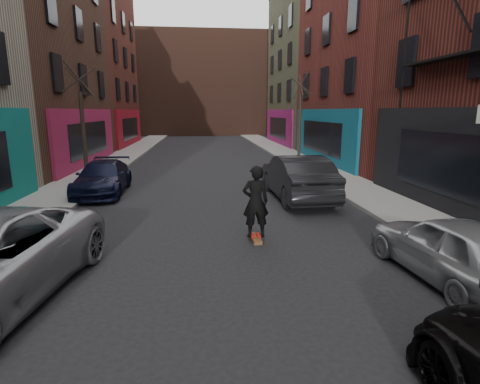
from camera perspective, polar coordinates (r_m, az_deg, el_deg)
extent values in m
cube|color=gray|center=(31.86, -16.40, 5.78)|extent=(2.50, 84.00, 0.13)
cube|color=gray|center=(32.06, 6.27, 6.24)|extent=(2.50, 84.00, 0.13)
cube|color=#47281E|center=(57.28, -5.66, 15.83)|extent=(40.00, 10.00, 14.00)
imported|color=black|center=(16.59, -20.17, 2.08)|extent=(2.03, 4.67, 1.34)
imported|color=#999DA2|center=(8.71, 29.66, -7.47)|extent=(1.91, 4.13, 1.37)
imported|color=black|center=(14.77, 8.67, 2.28)|extent=(1.98, 5.28, 1.72)
cube|color=brown|center=(10.08, 2.34, -7.08)|extent=(0.26, 0.81, 0.10)
imported|color=black|center=(9.79, 2.39, -1.50)|extent=(0.72, 0.50, 1.92)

